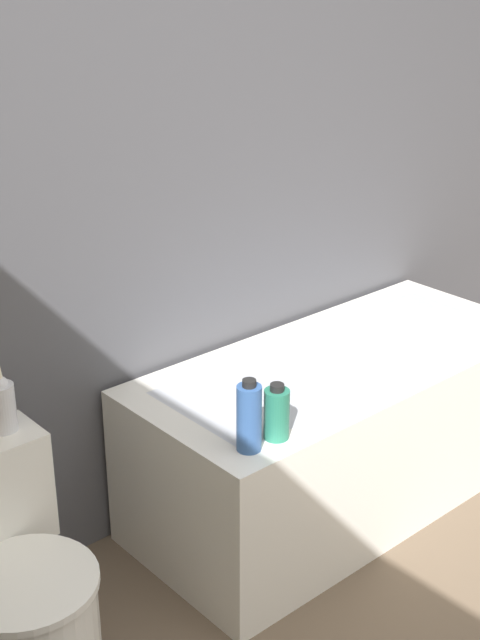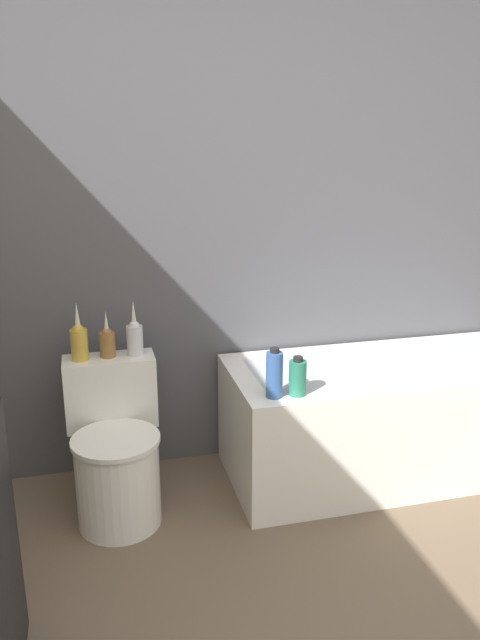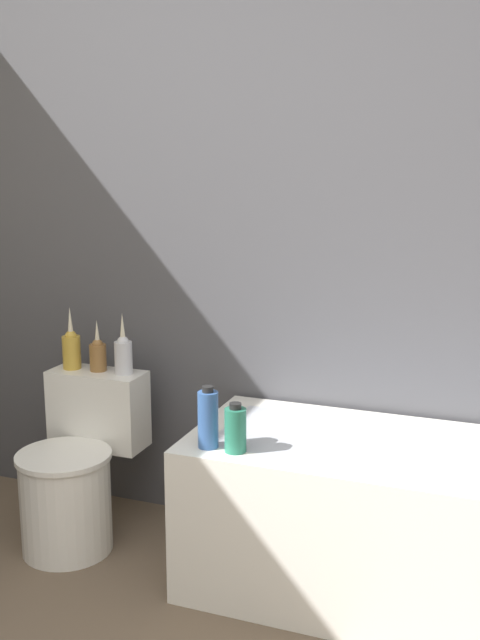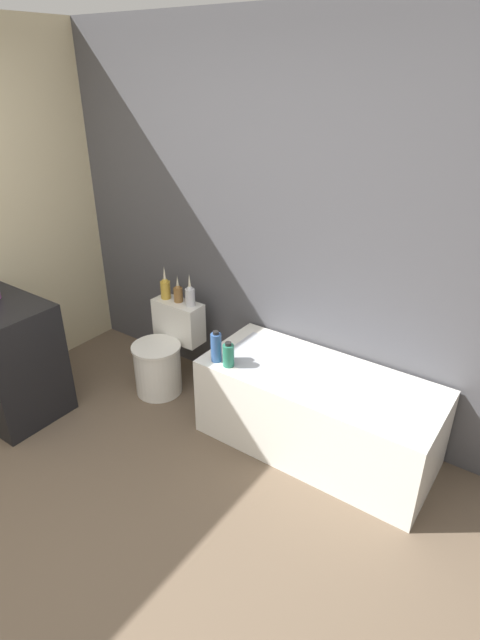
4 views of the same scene
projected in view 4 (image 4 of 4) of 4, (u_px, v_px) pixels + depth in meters
name	position (u px, v px, depth m)	size (l,w,h in m)	color
ground_plane	(18.00, 578.00, 2.49)	(12.00, 12.00, 0.00)	brown
wall_back_tiled	(255.00, 225.00, 3.42)	(6.40, 0.06, 2.60)	#4C4C51
bathtub	(317.00, 411.00, 3.22)	(1.51, 0.66, 0.56)	white
toilet	(164.00, 354.00, 3.84)	(0.40, 0.54, 0.66)	white
vanity_counter	(6.00, 359.00, 3.52)	(0.72, 0.54, 0.85)	black
vase_gold	(165.00, 288.00, 3.83)	(0.08, 0.08, 0.26)	gold
vase_silver	(178.00, 293.00, 3.78)	(0.07, 0.07, 0.21)	olive
vase_bronze	(190.00, 295.00, 3.72)	(0.07, 0.07, 0.25)	silver
shampoo_bottle_tall	(216.00, 347.00, 3.20)	(0.07, 0.07, 0.22)	#335999
shampoo_bottle_short	(228.00, 355.00, 3.16)	(0.07, 0.07, 0.17)	#267259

